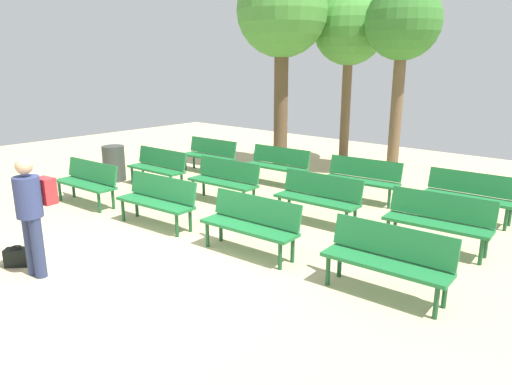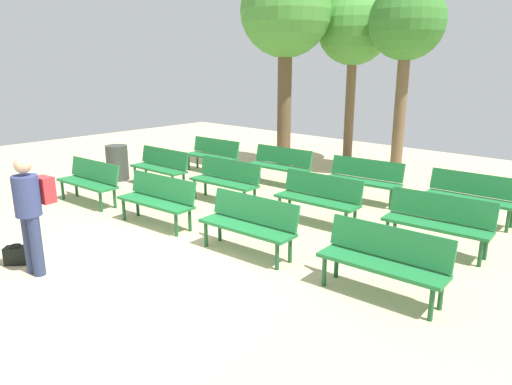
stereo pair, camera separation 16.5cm
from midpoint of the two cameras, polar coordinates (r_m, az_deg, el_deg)
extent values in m
plane|color=#CCB789|center=(7.11, -14.84, -8.72)|extent=(24.00, 24.00, 0.00)
cube|color=#1E7238|center=(10.32, -19.21, 1.03)|extent=(1.62, 0.54, 0.05)
cube|color=#1E7238|center=(10.37, -18.40, 2.56)|extent=(1.60, 0.22, 0.40)
cylinder|color=#194C28|center=(10.89, -21.79, 0.26)|extent=(0.06, 0.06, 0.40)
cylinder|color=#194C28|center=(9.72, -17.67, -1.09)|extent=(0.06, 0.06, 0.40)
cylinder|color=#194C28|center=(11.04, -20.36, 0.60)|extent=(0.06, 0.06, 0.40)
cylinder|color=#194C28|center=(9.89, -16.14, -0.68)|extent=(0.06, 0.06, 0.40)
cube|color=#1E7238|center=(8.61, -11.50, -1.18)|extent=(1.63, 0.58, 0.05)
cube|color=#1E7238|center=(8.67, -10.59, 0.67)|extent=(1.60, 0.26, 0.40)
cylinder|color=#194C28|center=(9.11, -15.08, -1.99)|extent=(0.06, 0.06, 0.40)
cylinder|color=#194C28|center=(8.08, -8.98, -3.86)|extent=(0.06, 0.06, 0.40)
cylinder|color=#194C28|center=(9.29, -13.53, -1.53)|extent=(0.06, 0.06, 0.40)
cylinder|color=#194C28|center=(8.29, -7.38, -3.29)|extent=(0.06, 0.06, 0.40)
cube|color=#1E7238|center=(7.18, -0.53, -4.23)|extent=(1.63, 0.54, 0.05)
cube|color=#1E7238|center=(7.25, 0.47, -1.99)|extent=(1.60, 0.23, 0.40)
cylinder|color=#194C28|center=(7.59, -5.41, -5.03)|extent=(0.06, 0.06, 0.40)
cylinder|color=#194C28|center=(6.75, 3.25, -7.65)|extent=(0.06, 0.06, 0.40)
cylinder|color=#194C28|center=(7.80, -3.77, -4.40)|extent=(0.06, 0.06, 0.40)
cylinder|color=#194C28|center=(6.99, 4.79, -6.84)|extent=(0.06, 0.06, 0.40)
cube|color=#1E7238|center=(6.13, 15.51, -8.40)|extent=(1.62, 0.54, 0.05)
cube|color=#1E7238|center=(6.21, 16.42, -5.71)|extent=(1.60, 0.22, 0.40)
cylinder|color=#194C28|center=(6.36, 8.93, -9.32)|extent=(0.06, 0.06, 0.40)
cylinder|color=#194C28|center=(5.88, 21.08, -12.43)|extent=(0.06, 0.06, 0.40)
cylinder|color=#194C28|center=(6.62, 10.34, -8.37)|extent=(0.06, 0.06, 0.40)
cylinder|color=#194C28|center=(6.16, 22.04, -11.23)|extent=(0.06, 0.06, 0.40)
cube|color=#1E7238|center=(11.31, -11.24, 2.81)|extent=(1.62, 0.50, 0.05)
cube|color=#1E7238|center=(11.38, -10.52, 4.19)|extent=(1.60, 0.18, 0.40)
cylinder|color=#194C28|center=(11.82, -13.92, 2.06)|extent=(0.06, 0.06, 0.40)
cylinder|color=#194C28|center=(10.74, -9.51, 0.97)|extent=(0.06, 0.06, 0.40)
cylinder|color=#194C28|center=(12.00, -12.68, 2.34)|extent=(0.06, 0.06, 0.40)
cylinder|color=#194C28|center=(10.94, -8.24, 1.29)|extent=(0.06, 0.06, 0.40)
cube|color=#1E7238|center=(9.84, -3.44, 1.20)|extent=(1.62, 0.53, 0.05)
cube|color=#1E7238|center=(9.93, -2.68, 2.79)|extent=(1.60, 0.22, 0.40)
cylinder|color=#194C28|center=(10.26, -6.90, 0.40)|extent=(0.06, 0.06, 0.40)
cylinder|color=#194C28|center=(9.34, -0.91, -1.00)|extent=(0.06, 0.06, 0.40)
cylinder|color=#194C28|center=(10.48, -5.65, 0.76)|extent=(0.06, 0.06, 0.40)
cylinder|color=#194C28|center=(9.58, 0.32, -0.58)|extent=(0.06, 0.06, 0.40)
cube|color=#1E7238|center=(8.62, 7.78, -0.99)|extent=(1.62, 0.52, 0.05)
cube|color=#1E7238|center=(8.72, 8.54, 0.85)|extent=(1.60, 0.20, 0.40)
cylinder|color=#194C28|center=(8.93, 3.38, -1.80)|extent=(0.06, 0.06, 0.40)
cylinder|color=#194C28|center=(8.22, 11.26, -3.62)|extent=(0.06, 0.06, 0.40)
cylinder|color=#194C28|center=(9.18, 4.56, -1.35)|extent=(0.06, 0.06, 0.40)
cylinder|color=#194C28|center=(8.49, 12.30, -3.07)|extent=(0.06, 0.06, 0.40)
cube|color=#1E7238|center=(7.80, 21.35, -3.72)|extent=(1.63, 0.58, 0.05)
cube|color=#1E7238|center=(7.91, 21.94, -1.65)|extent=(1.60, 0.26, 0.40)
cylinder|color=#194C28|center=(7.93, 16.01, -4.67)|extent=(0.06, 0.06, 0.40)
cylinder|color=#194C28|center=(7.58, 25.90, -6.61)|extent=(0.06, 0.06, 0.40)
cylinder|color=#194C28|center=(8.21, 16.85, -4.03)|extent=(0.06, 0.06, 0.40)
cylinder|color=#194C28|center=(7.88, 26.40, -5.87)|extent=(0.06, 0.06, 0.40)
cube|color=#1E7238|center=(12.59, -5.07, 4.32)|extent=(1.62, 0.51, 0.05)
cube|color=#1E7238|center=(12.68, -4.45, 5.55)|extent=(1.60, 0.19, 0.40)
cylinder|color=#194C28|center=(13.03, -7.73, 3.60)|extent=(0.06, 0.06, 0.40)
cylinder|color=#194C28|center=(12.05, -3.22, 2.74)|extent=(0.06, 0.06, 0.40)
cylinder|color=#194C28|center=(13.24, -6.70, 3.82)|extent=(0.06, 0.06, 0.40)
cylinder|color=#194C28|center=(12.27, -2.20, 3.00)|extent=(0.06, 0.06, 0.40)
cube|color=#1E7238|center=(11.29, 3.08, 3.06)|extent=(1.62, 0.52, 0.05)
cube|color=#1E7238|center=(11.40, 3.70, 4.43)|extent=(1.60, 0.20, 0.40)
cylinder|color=#194C28|center=(11.64, -0.17, 2.32)|extent=(0.06, 0.06, 0.40)
cylinder|color=#194C28|center=(10.82, 5.52, 1.23)|extent=(0.06, 0.06, 0.40)
cylinder|color=#194C28|center=(11.88, 0.82, 2.59)|extent=(0.06, 0.06, 0.40)
cylinder|color=#194C28|center=(11.08, 6.46, 1.54)|extent=(0.06, 0.06, 0.40)
cube|color=#1E7238|center=(10.16, 13.07, 1.28)|extent=(1.63, 0.59, 0.05)
cube|color=#1E7238|center=(10.28, 13.62, 2.82)|extent=(1.60, 0.27, 0.40)
cylinder|color=#194C28|center=(10.37, 9.12, 0.48)|extent=(0.06, 0.06, 0.40)
cylinder|color=#194C28|center=(9.82, 16.31, -0.81)|extent=(0.06, 0.06, 0.40)
cylinder|color=#194C28|center=(10.65, 9.93, 0.83)|extent=(0.06, 0.06, 0.40)
cylinder|color=#194C28|center=(10.11, 16.97, -0.40)|extent=(0.06, 0.06, 0.40)
cube|color=#1E7238|center=(9.50, 24.71, -0.74)|extent=(1.62, 0.51, 0.05)
cube|color=#1E7238|center=(9.63, 25.21, 0.92)|extent=(1.60, 0.19, 0.40)
cylinder|color=#194C28|center=(9.61, 20.31, -1.51)|extent=(0.06, 0.06, 0.40)
cylinder|color=#194C28|center=(9.27, 28.42, -3.06)|extent=(0.06, 0.06, 0.40)
cylinder|color=#194C28|center=(9.90, 20.96, -1.09)|extent=(0.06, 0.06, 0.40)
cylinder|color=#194C28|center=(9.57, 28.83, -2.57)|extent=(0.06, 0.06, 0.40)
cylinder|color=brown|center=(13.11, 3.78, 10.41)|extent=(0.38, 0.38, 3.40)
sphere|color=#478E38|center=(13.12, 3.98, 20.95)|extent=(2.36, 2.36, 2.36)
cylinder|color=brown|center=(13.89, 11.51, 9.85)|extent=(0.26, 0.26, 3.13)
sphere|color=#478E38|center=(13.85, 12.01, 18.74)|extent=(1.96, 1.96, 1.96)
cylinder|color=brown|center=(12.59, 17.24, 9.14)|extent=(0.29, 0.29, 3.22)
sphere|color=#387A2D|center=(12.56, 18.07, 18.96)|extent=(1.82, 1.82, 1.82)
cylinder|color=navy|center=(7.12, -24.24, -5.89)|extent=(0.16, 0.16, 0.85)
cylinder|color=navy|center=(7.25, -24.92, -5.59)|extent=(0.16, 0.16, 0.85)
cylinder|color=navy|center=(6.98, -25.22, -0.36)|extent=(0.38, 0.38, 0.55)
sphere|color=tan|center=(6.89, -25.61, 2.97)|extent=(0.22, 0.22, 0.22)
cube|color=red|center=(7.10, -23.46, 0.33)|extent=(0.30, 0.22, 0.36)
cube|color=black|center=(7.74, -26.23, -6.77)|extent=(0.35, 0.35, 0.26)
torus|color=black|center=(7.69, -26.36, -5.74)|extent=(0.16, 0.16, 0.02)
cylinder|color=#383D38|center=(12.23, -15.94, 3.46)|extent=(0.54, 0.54, 0.86)
camera|label=1|loc=(0.08, -89.45, 0.15)|focal=33.34mm
camera|label=2|loc=(0.08, 90.55, -0.15)|focal=33.34mm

